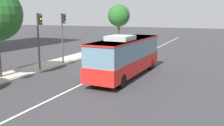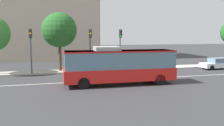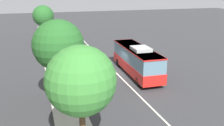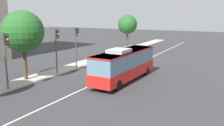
# 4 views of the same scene
# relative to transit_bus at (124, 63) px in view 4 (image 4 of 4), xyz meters

# --- Properties ---
(ground_plane) EXTENTS (160.00, 160.00, 0.00)m
(ground_plane) POSITION_rel_transit_bus_xyz_m (0.78, 2.07, -1.81)
(ground_plane) COLOR #333335
(sidewalk_kerb) EXTENTS (80.00, 2.56, 0.14)m
(sidewalk_kerb) POSITION_rel_transit_bus_xyz_m (0.78, 8.71, -1.74)
(sidewalk_kerb) COLOR #B2ADA3
(sidewalk_kerb) RESTS_ON ground_plane
(lane_centre_line) EXTENTS (76.00, 0.16, 0.01)m
(lane_centre_line) POSITION_rel_transit_bus_xyz_m (0.78, 2.07, -1.80)
(lane_centre_line) COLOR silver
(lane_centre_line) RESTS_ON ground_plane
(transit_bus) EXTENTS (10.08, 2.84, 3.46)m
(transit_bus) POSITION_rel_transit_bus_xyz_m (0.00, 0.00, 0.00)
(transit_bus) COLOR red
(transit_bus) RESTS_ON ground_plane
(sedan_white) EXTENTS (4.53, 1.89, 1.46)m
(sedan_white) POSITION_rel_transit_bus_xyz_m (15.53, 5.95, -1.09)
(sedan_white) COLOR white
(sedan_white) RESTS_ON ground_plane
(traffic_light_near_corner) EXTENTS (0.35, 0.62, 5.20)m
(traffic_light_near_corner) POSITION_rel_transit_bus_xyz_m (-8.03, 7.64, 1.75)
(traffic_light_near_corner) COLOR #47474C
(traffic_light_near_corner) RESTS_ON ground_plane
(traffic_light_mid_block) EXTENTS (0.34, 0.62, 5.20)m
(traffic_light_mid_block) POSITION_rel_transit_bus_xyz_m (-1.28, 7.74, 1.75)
(traffic_light_mid_block) COLOR #47474C
(traffic_light_mid_block) RESTS_ON ground_plane
(traffic_light_far_corner) EXTENTS (0.33, 0.62, 5.20)m
(traffic_light_far_corner) POSITION_rel_transit_bus_xyz_m (2.51, 7.83, 1.75)
(traffic_light_far_corner) COLOR #47474C
(traffic_light_far_corner) RESTS_ON ground_plane
(street_tree_kerbside_left) EXTENTS (4.21, 4.21, 7.19)m
(street_tree_kerbside_left) POSITION_rel_transit_bus_xyz_m (-4.80, 9.02, 3.25)
(street_tree_kerbside_left) COLOR #4C3823
(street_tree_kerbside_left) RESTS_ON ground_plane
(street_tree_kerbside_right) EXTENTS (3.66, 3.66, 6.71)m
(street_tree_kerbside_right) POSITION_rel_transit_bus_xyz_m (20.49, 9.06, 3.04)
(street_tree_kerbside_right) COLOR #4C3823
(street_tree_kerbside_right) RESTS_ON ground_plane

